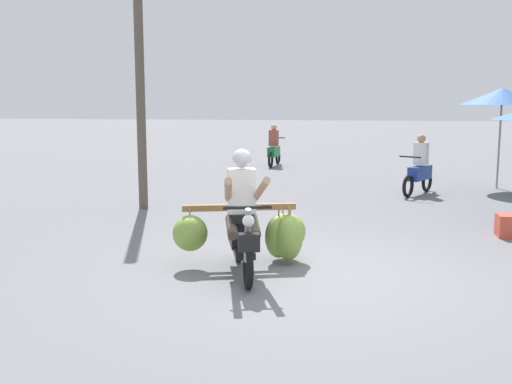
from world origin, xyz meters
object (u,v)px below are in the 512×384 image
Objects in this scene: motorbike_main_loaded at (255,229)px; motorbike_distant_ahead_right at (274,149)px; utility_pole at (140,71)px; motorbike_distant_ahead_left at (420,170)px; market_umbrella_further_along at (502,96)px.

motorbike_main_loaded reaches higher than motorbike_distant_ahead_right.
motorbike_main_loaded is 1.18× the size of motorbike_distant_ahead_right.
motorbike_distant_ahead_right is at bearing 79.36° from utility_pole.
utility_pole reaches higher than motorbike_distant_ahead_right.
motorbike_distant_ahead_left is (2.74, 6.72, 0.06)m from motorbike_main_loaded.
motorbike_main_loaded reaches higher than motorbike_distant_ahead_left.
market_umbrella_further_along is at bearing 32.86° from motorbike_distant_ahead_left.
motorbike_distant_ahead_right is 0.30× the size of utility_pole.
utility_pole is (-1.54, -8.21, 2.18)m from motorbike_distant_ahead_right.
market_umbrella_further_along is (6.18, -4.07, 1.70)m from motorbike_distant_ahead_right.
motorbike_distant_ahead_right is (-4.16, 5.37, 0.00)m from motorbike_distant_ahead_left.
motorbike_distant_ahead_left is 0.27× the size of utility_pole.
motorbike_main_loaded is 1.30× the size of motorbike_distant_ahead_left.
utility_pole is (-5.70, -2.84, 2.18)m from motorbike_distant_ahead_left.
motorbike_distant_ahead_right is 0.65× the size of market_umbrella_further_along.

